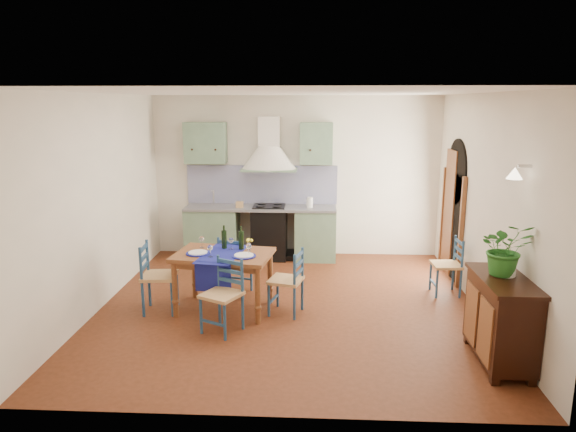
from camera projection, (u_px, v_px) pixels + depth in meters
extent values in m
plane|color=#441F0E|center=(289.00, 306.00, 6.90)|extent=(5.00, 5.00, 0.00)
cube|color=beige|center=(296.00, 177.00, 9.04)|extent=(5.00, 0.04, 2.80)
cube|color=gray|center=(213.00, 233.00, 9.01)|extent=(0.90, 0.60, 0.88)
cube|color=gray|center=(315.00, 234.00, 8.92)|extent=(0.70, 0.60, 0.88)
cube|color=black|center=(269.00, 233.00, 8.96)|extent=(0.60, 0.58, 0.88)
cube|color=gray|center=(261.00, 208.00, 8.87)|extent=(2.60, 0.64, 0.04)
cube|color=silver|center=(212.00, 207.00, 8.91)|extent=(0.45, 0.40, 0.03)
cylinder|color=silver|center=(214.00, 197.00, 9.06)|extent=(0.02, 0.02, 0.26)
cube|color=black|center=(269.00, 206.00, 8.86)|extent=(0.55, 0.48, 0.02)
cube|color=black|center=(261.00, 254.00, 9.11)|extent=(2.60, 0.50, 0.08)
cube|color=#0A0D59|center=(262.00, 185.00, 9.06)|extent=(2.65, 0.05, 0.68)
cube|color=gray|center=(206.00, 143.00, 8.81)|extent=(0.70, 0.34, 0.70)
cube|color=gray|center=(316.00, 143.00, 8.71)|extent=(0.55, 0.34, 0.70)
cone|color=beige|center=(269.00, 158.00, 8.74)|extent=(0.96, 0.96, 0.40)
cube|color=beige|center=(269.00, 131.00, 8.73)|extent=(0.36, 0.30, 0.50)
cube|color=beige|center=(487.00, 206.00, 6.47)|extent=(0.04, 5.00, 2.80)
cube|color=black|center=(453.00, 224.00, 7.96)|extent=(0.03, 1.00, 1.65)
cylinder|color=black|center=(457.00, 172.00, 7.79)|extent=(0.03, 1.00, 1.00)
cube|color=brown|center=(461.00, 233.00, 7.44)|extent=(0.06, 0.06, 1.65)
cube|color=brown|center=(443.00, 217.00, 8.49)|extent=(0.06, 0.06, 1.65)
cube|color=brown|center=(449.00, 212.00, 8.15)|extent=(0.04, 0.55, 1.96)
cylinder|color=silver|center=(525.00, 166.00, 5.15)|extent=(0.15, 0.04, 0.04)
cone|color=#FFEDC6|center=(515.00, 173.00, 5.17)|extent=(0.16, 0.16, 0.12)
cube|color=beige|center=(99.00, 202.00, 6.72)|extent=(0.04, 5.00, 2.80)
cube|color=white|center=(289.00, 92.00, 6.29)|extent=(5.00, 5.00, 0.01)
cube|color=brown|center=(223.00, 255.00, 6.62)|extent=(1.33, 0.98, 0.05)
cube|color=brown|center=(223.00, 260.00, 6.63)|extent=(1.19, 0.84, 0.08)
cylinder|color=brown|center=(175.00, 290.00, 6.48)|extent=(0.07, 0.07, 0.72)
cylinder|color=brown|center=(194.00, 273.00, 7.12)|extent=(0.07, 0.07, 0.72)
cylinder|color=brown|center=(258.00, 296.00, 6.28)|extent=(0.07, 0.07, 0.72)
cylinder|color=brown|center=(270.00, 278.00, 6.92)|extent=(0.07, 0.07, 0.72)
cube|color=navy|center=(222.00, 254.00, 6.56)|extent=(0.58, 0.97, 0.01)
cube|color=navy|center=(213.00, 277.00, 6.25)|extent=(0.46, 0.08, 0.38)
cylinder|color=navy|center=(198.00, 253.00, 6.57)|extent=(0.31, 0.31, 0.01)
cylinder|color=white|center=(198.00, 252.00, 6.57)|extent=(0.24, 0.24, 0.01)
cylinder|color=navy|center=(244.00, 256.00, 6.45)|extent=(0.31, 0.31, 0.01)
cylinder|color=white|center=(244.00, 255.00, 6.45)|extent=(0.24, 0.24, 0.01)
cylinder|color=black|center=(224.00, 237.00, 6.78)|extent=(0.07, 0.07, 0.32)
cylinder|color=black|center=(241.00, 238.00, 6.74)|extent=(0.07, 0.07, 0.32)
cylinder|color=white|center=(249.00, 247.00, 6.69)|extent=(0.05, 0.05, 0.10)
sphere|color=yellow|center=(249.00, 240.00, 6.67)|extent=(0.10, 0.10, 0.10)
cylinder|color=navy|center=(201.00, 316.00, 6.03)|extent=(0.04, 0.04, 0.45)
cylinder|color=navy|center=(219.00, 289.00, 6.28)|extent=(0.04, 0.04, 0.88)
cylinder|color=navy|center=(225.00, 322.00, 5.85)|extent=(0.04, 0.04, 0.45)
cylinder|color=navy|center=(242.00, 295.00, 6.10)|extent=(0.04, 0.04, 0.88)
cube|color=tan|center=(221.00, 295.00, 6.04)|extent=(0.55, 0.55, 0.04)
cube|color=navy|center=(230.00, 281.00, 6.16)|extent=(0.34, 0.19, 0.04)
cube|color=navy|center=(230.00, 271.00, 6.13)|extent=(0.34, 0.19, 0.04)
cube|color=navy|center=(230.00, 262.00, 6.11)|extent=(0.34, 0.19, 0.04)
cube|color=navy|center=(213.00, 323.00, 5.95)|extent=(0.32, 0.19, 0.02)
cylinder|color=navy|center=(251.00, 276.00, 7.41)|extent=(0.03, 0.03, 0.44)
cylinder|color=navy|center=(242.00, 270.00, 7.04)|extent=(0.03, 0.03, 0.87)
cylinder|color=navy|center=(229.00, 274.00, 7.51)|extent=(0.03, 0.03, 0.44)
cylinder|color=navy|center=(219.00, 267.00, 7.13)|extent=(0.03, 0.03, 0.87)
cube|color=tan|center=(235.00, 263.00, 7.25)|extent=(0.48, 0.48, 0.04)
cube|color=navy|center=(230.00, 258.00, 7.06)|extent=(0.36, 0.10, 0.04)
cube|color=navy|center=(230.00, 250.00, 7.03)|extent=(0.36, 0.10, 0.04)
cube|color=navy|center=(230.00, 242.00, 7.01)|extent=(0.36, 0.10, 0.04)
cube|color=navy|center=(240.00, 278.00, 7.47)|extent=(0.34, 0.11, 0.02)
cylinder|color=navy|center=(172.00, 299.00, 6.52)|extent=(0.04, 0.04, 0.47)
cylinder|color=navy|center=(142.00, 283.00, 6.45)|extent=(0.04, 0.04, 0.92)
cylinder|color=navy|center=(177.00, 289.00, 6.88)|extent=(0.04, 0.04, 0.47)
cylinder|color=navy|center=(149.00, 273.00, 6.81)|extent=(0.04, 0.04, 0.92)
cube|color=tan|center=(159.00, 276.00, 6.63)|extent=(0.47, 0.47, 0.04)
cube|color=navy|center=(145.00, 266.00, 6.60)|extent=(0.06, 0.39, 0.05)
cube|color=navy|center=(144.00, 257.00, 6.57)|extent=(0.06, 0.39, 0.05)
cube|color=navy|center=(143.00, 248.00, 6.55)|extent=(0.06, 0.39, 0.05)
cube|color=navy|center=(175.00, 297.00, 6.71)|extent=(0.06, 0.37, 0.03)
cylinder|color=navy|center=(278.00, 291.00, 6.84)|extent=(0.03, 0.03, 0.44)
cylinder|color=navy|center=(302.00, 279.00, 6.69)|extent=(0.03, 0.03, 0.85)
cylinder|color=navy|center=(269.00, 300.00, 6.52)|extent=(0.03, 0.03, 0.44)
cylinder|color=navy|center=(294.00, 288.00, 6.37)|extent=(0.03, 0.03, 0.85)
cube|color=tan|center=(286.00, 280.00, 6.57)|extent=(0.49, 0.49, 0.04)
cube|color=navy|center=(298.00, 273.00, 6.50)|extent=(0.12, 0.35, 0.04)
cube|color=navy|center=(299.00, 264.00, 6.47)|extent=(0.12, 0.35, 0.04)
cube|color=navy|center=(299.00, 255.00, 6.45)|extent=(0.12, 0.35, 0.04)
cube|color=navy|center=(273.00, 299.00, 6.69)|extent=(0.12, 0.34, 0.02)
cylinder|color=navy|center=(430.00, 276.00, 7.46)|extent=(0.03, 0.03, 0.42)
cylinder|color=navy|center=(454.00, 263.00, 7.41)|extent=(0.03, 0.03, 0.82)
cylinder|color=navy|center=(437.00, 284.00, 7.14)|extent=(0.03, 0.03, 0.42)
cylinder|color=navy|center=(462.00, 270.00, 7.09)|extent=(0.03, 0.03, 0.82)
cube|color=tan|center=(446.00, 265.00, 7.25)|extent=(0.40, 0.40, 0.04)
cube|color=navy|center=(458.00, 257.00, 7.22)|extent=(0.04, 0.35, 0.04)
cube|color=navy|center=(459.00, 250.00, 7.20)|extent=(0.04, 0.35, 0.04)
cube|color=navy|center=(459.00, 242.00, 7.18)|extent=(0.04, 0.35, 0.04)
cube|color=navy|center=(433.00, 283.00, 7.31)|extent=(0.05, 0.33, 0.02)
cube|color=black|center=(501.00, 319.00, 5.30)|extent=(0.45, 1.00, 0.82)
cube|color=black|center=(505.00, 280.00, 5.21)|extent=(0.50, 1.05, 0.04)
cube|color=brown|center=(485.00, 332.00, 5.10)|extent=(0.02, 0.38, 0.63)
cube|color=brown|center=(471.00, 313.00, 5.54)|extent=(0.02, 0.38, 0.63)
cube|color=black|center=(494.00, 380.00, 4.98)|extent=(0.08, 0.08, 0.08)
cube|color=black|center=(468.00, 339.00, 5.84)|extent=(0.08, 0.08, 0.08)
cube|color=black|center=(531.00, 381.00, 4.96)|extent=(0.08, 0.08, 0.08)
cube|color=black|center=(499.00, 340.00, 5.82)|extent=(0.08, 0.08, 0.08)
imported|color=#246822|center=(506.00, 249.00, 5.24)|extent=(0.54, 0.48, 0.57)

